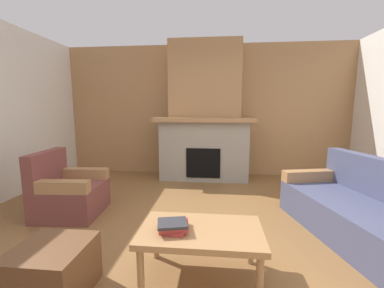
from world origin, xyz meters
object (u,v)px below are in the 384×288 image
(armchair, at_px, (68,193))
(ottoman, at_px, (53,271))
(fireplace, at_px, (205,120))
(coffee_table, at_px, (201,235))
(couch, at_px, (362,212))

(armchair, xyz_separation_m, ottoman, (0.75, -1.40, -0.09))
(fireplace, bearing_deg, ottoman, -105.72)
(coffee_table, bearing_deg, couch, 26.15)
(armchair, bearing_deg, fireplace, 49.31)
(couch, height_order, coffee_table, couch)
(fireplace, height_order, ottoman, fireplace)
(couch, height_order, ottoman, couch)
(fireplace, distance_m, coffee_table, 3.17)
(couch, bearing_deg, ottoman, -157.54)
(fireplace, xyz_separation_m, armchair, (-1.71, -1.98, -0.87))
(armchair, relative_size, ottoman, 1.63)
(fireplace, height_order, couch, fireplace)
(fireplace, bearing_deg, couch, -50.63)
(coffee_table, bearing_deg, fireplace, 92.57)
(ottoman, bearing_deg, couch, 22.46)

